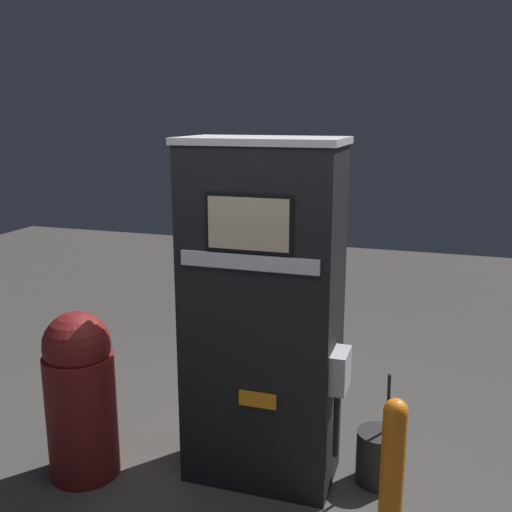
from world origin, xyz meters
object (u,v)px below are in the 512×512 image
Objects in this scene: safety_bollard at (392,473)px; squeegee_bucket at (379,456)px; gas_pump at (263,315)px; trash_bin at (80,393)px.

safety_bollard is 0.68m from squeegee_bucket.
squeegee_bucket is at bearing 10.33° from gas_pump.
safety_bollard is at bearing -29.46° from gas_pump.
gas_pump is at bearing 17.96° from trash_bin.
gas_pump is 1.13m from safety_bollard.
trash_bin is 1.88m from squeegee_bucket.
gas_pump is 1.96× the size of trash_bin.
trash_bin is 1.44× the size of squeegee_bucket.
trash_bin reaches higher than safety_bollard.
gas_pump reaches higher than squeegee_bucket.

